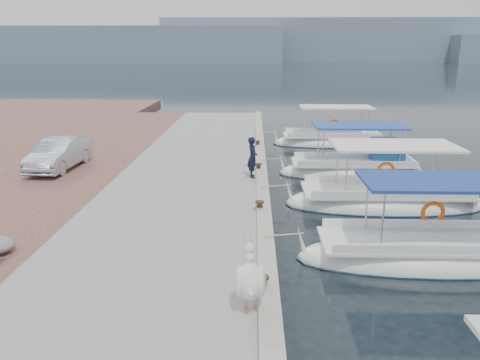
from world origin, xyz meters
name	(u,v)px	position (x,y,z in m)	size (l,w,h in m)	color
ground	(272,245)	(0.00, 0.00, 0.00)	(400.00, 400.00, 0.00)	black
concrete_quay	(190,186)	(-3.00, 5.00, 0.25)	(6.00, 40.00, 0.50)	gray
quay_curb	(262,179)	(-0.22, 5.00, 0.56)	(0.44, 40.00, 0.12)	#A19B8F
cobblestone_strip	(63,185)	(-8.00, 5.00, 0.25)	(4.00, 40.00, 0.50)	brown
distant_hills	(323,44)	(29.61, 201.49, 7.61)	(330.00, 60.00, 18.00)	slate
fishing_caique_b	(432,257)	(4.17, -0.91, 0.12)	(7.16, 2.20, 2.83)	white
fishing_caique_c	(384,202)	(4.13, 3.64, 0.12)	(7.08, 2.52, 2.83)	white
fishing_caique_d	(355,170)	(3.95, 7.90, 0.20)	(6.52, 2.17, 2.83)	white
fishing_caique_e	(331,143)	(3.99, 14.74, 0.12)	(6.81, 2.36, 2.83)	white
mooring_bollards	(260,205)	(-0.35, 1.50, 0.69)	(0.28, 20.28, 0.33)	black
pelican	(250,279)	(-0.60, -4.18, 1.12)	(0.56, 1.53, 1.20)	tan
fisherman	(252,157)	(-0.60, 5.54, 1.31)	(0.59, 0.39, 1.61)	black
parked_car	(59,154)	(-8.76, 6.65, 1.14)	(1.36, 3.91, 1.29)	#A8B4C0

